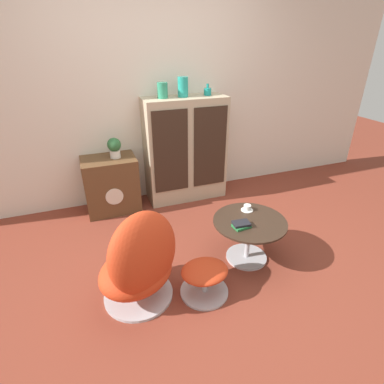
{
  "coord_description": "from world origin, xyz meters",
  "views": [
    {
      "loc": [
        -0.8,
        -1.78,
        1.81
      ],
      "look_at": [
        0.06,
        0.51,
        0.55
      ],
      "focal_mm": 28.0,
      "sensor_mm": 36.0,
      "label": 1
    }
  ],
  "objects": [
    {
      "name": "ground_plane",
      "position": [
        0.0,
        0.0,
        0.0
      ],
      "size": [
        12.0,
        12.0,
        0.0
      ],
      "primitive_type": "plane",
      "color": "brown"
    },
    {
      "name": "wall_back",
      "position": [
        0.0,
        1.68,
        1.3
      ],
      "size": [
        6.4,
        0.06,
        2.6
      ],
      "color": "silver",
      "rests_on": "ground_plane"
    },
    {
      "name": "sideboard",
      "position": [
        0.32,
        1.45,
        0.62
      ],
      "size": [
        0.95,
        0.39,
        1.23
      ],
      "color": "tan",
      "rests_on": "ground_plane"
    },
    {
      "name": "tv_console",
      "position": [
        -0.58,
        1.44,
        0.32
      ],
      "size": [
        0.59,
        0.43,
        0.64
      ],
      "color": "brown",
      "rests_on": "ground_plane"
    },
    {
      "name": "egg_chair",
      "position": [
        -0.56,
        -0.06,
        0.35
      ],
      "size": [
        0.78,
        0.76,
        0.79
      ],
      "color": "#B7B7BC",
      "rests_on": "ground_plane"
    },
    {
      "name": "ottoman",
      "position": [
        -0.09,
        -0.16,
        0.17
      ],
      "size": [
        0.38,
        0.38,
        0.26
      ],
      "color": "#B7B7BC",
      "rests_on": "ground_plane"
    },
    {
      "name": "coffee_table",
      "position": [
        0.44,
        0.09,
        0.29
      ],
      "size": [
        0.64,
        0.64,
        0.4
      ],
      "color": "#B7B7BC",
      "rests_on": "ground_plane"
    },
    {
      "name": "vase_leftmost",
      "position": [
        0.08,
        1.46,
        1.31
      ],
      "size": [
        0.11,
        0.11,
        0.16
      ],
      "color": "#2D8E6B",
      "rests_on": "sideboard"
    },
    {
      "name": "vase_inner_left",
      "position": [
        0.31,
        1.46,
        1.34
      ],
      "size": [
        0.11,
        0.11,
        0.21
      ],
      "color": "teal",
      "rests_on": "sideboard"
    },
    {
      "name": "vase_inner_right",
      "position": [
        0.6,
        1.46,
        1.28
      ],
      "size": [
        0.08,
        0.08,
        0.12
      ],
      "color": "teal",
      "rests_on": "sideboard"
    },
    {
      "name": "potted_plant",
      "position": [
        -0.5,
        1.44,
        0.76
      ],
      "size": [
        0.15,
        0.15,
        0.22
      ],
      "color": "silver",
      "rests_on": "tv_console"
    },
    {
      "name": "teacup",
      "position": [
        0.5,
        0.26,
        0.43
      ],
      "size": [
        0.11,
        0.11,
        0.05
      ],
      "color": "white",
      "rests_on": "coffee_table"
    },
    {
      "name": "book_stack",
      "position": [
        0.32,
        0.04,
        0.43
      ],
      "size": [
        0.15,
        0.12,
        0.04
      ],
      "color": "#237038",
      "rests_on": "coffee_table"
    }
  ]
}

